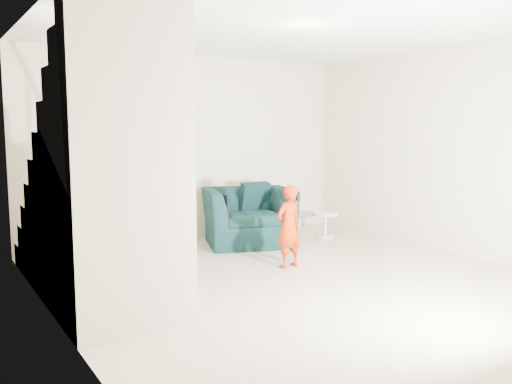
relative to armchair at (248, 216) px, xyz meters
The scene contains 12 objects.
floor 2.09m from the armchair, 104.57° to the right, with size 5.50×5.50×0.00m, color tan.
ceiling 3.09m from the armchair, 104.57° to the right, with size 5.50×5.50×0.00m, color silver.
back_wall 1.33m from the armchair, 124.08° to the left, with size 5.00×5.00×0.00m, color beige.
left_wall 3.74m from the armchair, 146.63° to the right, with size 5.50×5.50×0.00m, color beige.
right_wall 2.97m from the armchair, 45.04° to the right, with size 5.50×5.50×0.00m, color beige.
armchair is the anchor object (origin of this frame).
toddler 1.39m from the armchair, 101.27° to the right, with size 0.36×0.24×0.98m, color #A72105.
side_table 1.24m from the armchair, 11.20° to the right, with size 0.38×0.38×0.38m.
staircase 2.95m from the armchair, 150.29° to the right, with size 1.02×3.03×3.62m.
cushion 0.40m from the armchair, 42.73° to the left, with size 0.45×0.13×0.43m, color black.
throw 0.54m from the armchair, 167.67° to the right, with size 0.05×0.48×0.54m, color black.
phone 1.48m from the armchair, 97.59° to the right, with size 0.02×0.05×0.10m, color black.
Camera 1 is at (-3.43, -4.51, 1.68)m, focal length 38.00 mm.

